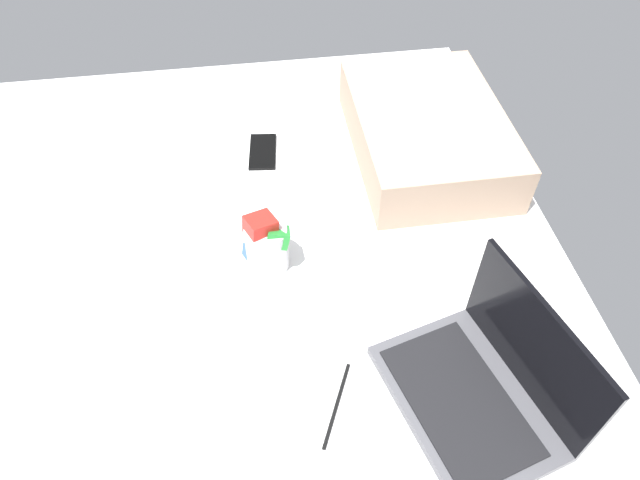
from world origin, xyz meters
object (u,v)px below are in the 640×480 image
laptop (484,386)px  cell_phone (263,152)px  pillow (427,132)px  snack_cup (267,245)px

laptop → cell_phone: (-75.05, -33.48, -4.01)cm
laptop → cell_phone: bearing=-171.2°
laptop → cell_phone: laptop is taller
cell_phone → pillow: bearing=178.4°
snack_cup → laptop: bearing=43.5°
snack_cup → pillow: size_ratio=0.27×
laptop → snack_cup: laptop is taller
cell_phone → laptop: bearing=120.4°
laptop → pillow: laptop is taller
laptop → snack_cup: (-37.18, -35.24, 1.86)cm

